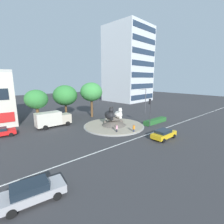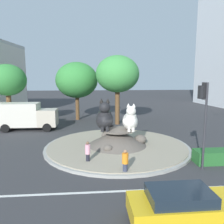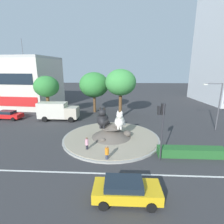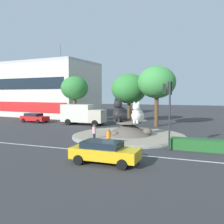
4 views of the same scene
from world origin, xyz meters
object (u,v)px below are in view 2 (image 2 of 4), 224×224
(traffic_light_mast, at_px, (204,107))
(pedestrian_orange_shirt, at_px, (125,162))
(cat_statue_black, at_px, (105,118))
(third_tree_left, at_px, (117,74))
(broadleaf_tree_behind_island, at_px, (7,80))
(pedestrian_pink_shirt, at_px, (88,152))
(sedan_on_far_lane, at_px, (183,205))
(cat_statue_white, at_px, (130,120))
(second_tree_near_tower, at_px, (77,80))
(delivery_box_truck, at_px, (25,116))

(traffic_light_mast, height_order, pedestrian_orange_shirt, traffic_light_mast)
(cat_statue_black, bearing_deg, third_tree_left, 168.36)
(traffic_light_mast, distance_m, broadleaf_tree_behind_island, 21.49)
(traffic_light_mast, relative_size, pedestrian_pink_shirt, 3.46)
(pedestrian_pink_shirt, height_order, sedan_on_far_lane, pedestrian_pink_shirt)
(cat_statue_black, bearing_deg, cat_statue_white, 82.09)
(traffic_light_mast, relative_size, second_tree_near_tower, 0.71)
(cat_statue_black, height_order, traffic_light_mast, traffic_light_mast)
(cat_statue_black, relative_size, second_tree_near_tower, 0.34)
(traffic_light_mast, height_order, second_tree_near_tower, second_tree_near_tower)
(cat_statue_white, height_order, delivery_box_truck, cat_statue_white)
(traffic_light_mast, distance_m, pedestrian_orange_shirt, 5.91)
(pedestrian_pink_shirt, relative_size, delivery_box_truck, 0.24)
(cat_statue_white, distance_m, traffic_light_mast, 6.19)
(third_tree_left, bearing_deg, traffic_light_mast, -75.33)
(traffic_light_mast, relative_size, delivery_box_truck, 0.84)
(broadleaf_tree_behind_island, height_order, pedestrian_orange_shirt, broadleaf_tree_behind_island)
(third_tree_left, relative_size, pedestrian_orange_shirt, 5.32)
(cat_statue_white, xyz_separation_m, second_tree_near_tower, (-5.06, 13.29, 2.98))
(second_tree_near_tower, bearing_deg, pedestrian_pink_shirt, -84.27)
(pedestrian_orange_shirt, xyz_separation_m, sedan_on_far_lane, (1.65, -4.77, -0.04))
(pedestrian_pink_shirt, bearing_deg, third_tree_left, 18.67)
(cat_statue_black, distance_m, delivery_box_truck, 11.11)
(traffic_light_mast, bearing_deg, third_tree_left, 6.80)
(pedestrian_pink_shirt, distance_m, sedan_on_far_lane, 7.72)
(pedestrian_pink_shirt, bearing_deg, second_tree_near_tower, 39.19)
(cat_statue_white, distance_m, sedan_on_far_lane, 10.02)
(broadleaf_tree_behind_island, relative_size, pedestrian_orange_shirt, 4.61)
(broadleaf_tree_behind_island, distance_m, second_tree_near_tower, 8.59)
(cat_statue_black, relative_size, sedan_on_far_lane, 0.59)
(traffic_light_mast, relative_size, third_tree_left, 0.66)
(delivery_box_truck, bearing_deg, second_tree_near_tower, 47.26)
(pedestrian_orange_shirt, bearing_deg, sedan_on_far_lane, 64.54)
(delivery_box_truck, bearing_deg, cat_statue_black, -40.28)
(traffic_light_mast, bearing_deg, pedestrian_orange_shirt, 87.98)
(cat_statue_white, relative_size, sedan_on_far_lane, 0.50)
(third_tree_left, distance_m, pedestrian_orange_shirt, 15.85)
(cat_statue_white, relative_size, pedestrian_orange_shirt, 1.41)
(cat_statue_black, xyz_separation_m, traffic_light_mast, (5.86, -4.92, 1.50))
(cat_statue_black, height_order, pedestrian_orange_shirt, cat_statue_black)
(second_tree_near_tower, bearing_deg, pedestrian_orange_shirt, -78.01)
(cat_statue_black, distance_m, broadleaf_tree_behind_island, 14.08)
(traffic_light_mast, height_order, delivery_box_truck, traffic_light_mast)
(second_tree_near_tower, height_order, third_tree_left, third_tree_left)
(broadleaf_tree_behind_island, bearing_deg, cat_statue_black, -40.09)
(second_tree_near_tower, xyz_separation_m, third_tree_left, (5.09, -3.51, 0.75))
(second_tree_near_tower, bearing_deg, cat_statue_white, -69.16)
(pedestrian_orange_shirt, distance_m, pedestrian_pink_shirt, 2.94)
(cat_statue_white, bearing_deg, second_tree_near_tower, -157.01)
(cat_statue_black, xyz_separation_m, broadleaf_tree_behind_island, (-10.55, 8.88, 2.89))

